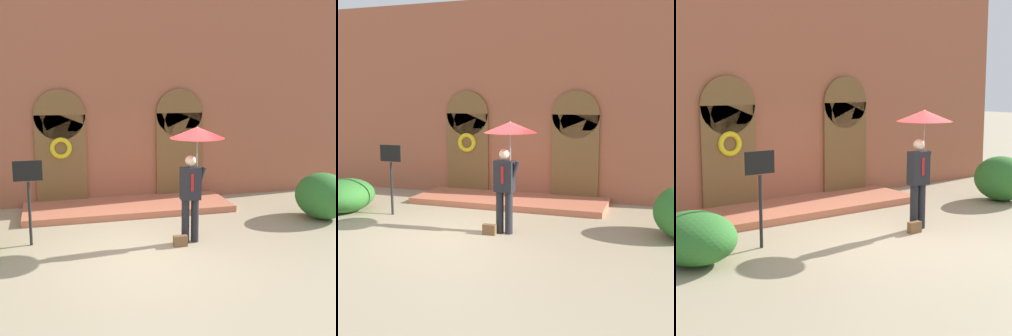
{
  "view_description": "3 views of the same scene",
  "coord_description": "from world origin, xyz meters",
  "views": [
    {
      "loc": [
        -2.03,
        -8.41,
        3.23
      ],
      "look_at": [
        0.62,
        1.44,
        1.35
      ],
      "focal_mm": 50.0,
      "sensor_mm": 36.0,
      "label": 1
    },
    {
      "loc": [
        3.91,
        -8.76,
        2.83
      ],
      "look_at": [
        0.53,
        1.18,
        1.27
      ],
      "focal_mm": 50.0,
      "sensor_mm": 36.0,
      "label": 2
    },
    {
      "loc": [
        -6.8,
        -7.66,
        2.87
      ],
      "look_at": [
        0.09,
        1.86,
        1.1
      ],
      "focal_mm": 60.0,
      "sensor_mm": 36.0,
      "label": 3
    }
  ],
  "objects": [
    {
      "name": "ground_plane",
      "position": [
        0.0,
        0.0,
        0.0
      ],
      "size": [
        80.0,
        80.0,
        0.0
      ],
      "primitive_type": "plane",
      "color": "tan"
    },
    {
      "name": "shrub_left",
      "position": [
        -3.63,
        0.84,
        0.42
      ],
      "size": [
        1.35,
        1.62,
        0.84
      ],
      "primitive_type": "ellipsoid",
      "color": "#2D6B28",
      "rests_on": "ground"
    },
    {
      "name": "sign_post",
      "position": [
        -2.36,
        0.97,
        1.16
      ],
      "size": [
        0.56,
        0.06,
        1.72
      ],
      "color": "black",
      "rests_on": "ground"
    },
    {
      "name": "handbag",
      "position": [
        0.52,
        0.12,
        0.11
      ],
      "size": [
        0.28,
        0.12,
        0.22
      ],
      "primitive_type": "cube",
      "rotation": [
        0.0,
        0.0,
        0.0
      ],
      "color": "brown",
      "rests_on": "ground"
    },
    {
      "name": "person_with_umbrella",
      "position": [
        0.88,
        0.32,
        1.91
      ],
      "size": [
        1.1,
        1.1,
        2.36
      ],
      "color": "black",
      "rests_on": "ground"
    },
    {
      "name": "shrub_right",
      "position": [
        4.38,
        1.13,
        0.55
      ],
      "size": [
        1.27,
        1.41,
        1.1
      ],
      "primitive_type": "ellipsoid",
      "color": "#2D6B28",
      "rests_on": "ground"
    },
    {
      "name": "building_facade",
      "position": [
        -0.0,
        4.15,
        2.68
      ],
      "size": [
        14.0,
        2.3,
        5.6
      ],
      "color": "#9E563D",
      "rests_on": "ground"
    }
  ]
}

